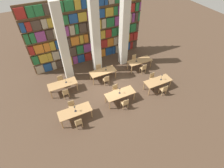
% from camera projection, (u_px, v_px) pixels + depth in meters
% --- Properties ---
extents(ground_plane, '(40.00, 40.00, 0.00)m').
position_uv_depth(ground_plane, '(111.00, 90.00, 13.20)').
color(ground_plane, '#4C3828').
extents(bookshelf_bank, '(9.71, 0.35, 5.50)m').
position_uv_depth(bookshelf_bank, '(88.00, 33.00, 14.22)').
color(bookshelf_bank, brown).
rests_on(bookshelf_bank, ground_plane).
extents(pillar_left, '(0.60, 0.60, 6.00)m').
position_uv_depth(pillar_left, '(63.00, 45.00, 12.17)').
color(pillar_left, silver).
rests_on(pillar_left, ground_plane).
extents(pillar_center, '(0.60, 0.60, 6.00)m').
position_uv_depth(pillar_center, '(95.00, 38.00, 12.93)').
color(pillar_center, silver).
rests_on(pillar_center, ground_plane).
extents(pillar_right, '(0.60, 0.60, 6.00)m').
position_uv_depth(pillar_right, '(124.00, 31.00, 13.69)').
color(pillar_right, silver).
rests_on(pillar_right, ground_plane).
extents(reading_table_0, '(2.06, 0.82, 0.78)m').
position_uv_depth(reading_table_0, '(75.00, 112.00, 10.82)').
color(reading_table_0, tan).
rests_on(reading_table_0, ground_plane).
extents(chair_0, '(0.42, 0.40, 0.89)m').
position_uv_depth(chair_0, '(79.00, 123.00, 10.50)').
color(chair_0, tan).
rests_on(chair_0, ground_plane).
extents(chair_1, '(0.42, 0.40, 0.89)m').
position_uv_depth(chair_1, '(72.00, 106.00, 11.40)').
color(chair_1, tan).
rests_on(chair_1, ground_plane).
extents(desk_lamp_0, '(0.14, 0.14, 0.47)m').
position_uv_depth(desk_lamp_0, '(75.00, 108.00, 10.54)').
color(desk_lamp_0, '#232328').
rests_on(desk_lamp_0, reading_table_0).
extents(reading_table_1, '(2.06, 0.82, 0.78)m').
position_uv_depth(reading_table_1, '(120.00, 94.00, 11.92)').
color(reading_table_1, tan).
rests_on(reading_table_1, ground_plane).
extents(chair_2, '(0.42, 0.40, 0.89)m').
position_uv_depth(chair_2, '(125.00, 103.00, 11.61)').
color(chair_2, tan).
rests_on(chair_2, ground_plane).
extents(chair_3, '(0.42, 0.40, 0.89)m').
position_uv_depth(chair_3, '(116.00, 90.00, 12.51)').
color(chair_3, tan).
rests_on(chair_3, ground_plane).
extents(desk_lamp_1, '(0.14, 0.14, 0.48)m').
position_uv_depth(desk_lamp_1, '(120.00, 90.00, 11.65)').
color(desk_lamp_1, '#232328').
rests_on(desk_lamp_1, reading_table_1).
extents(reading_table_2, '(2.06, 0.82, 0.78)m').
position_uv_depth(reading_table_2, '(158.00, 82.00, 12.83)').
color(reading_table_2, tan).
rests_on(reading_table_2, ground_plane).
extents(chair_4, '(0.42, 0.40, 0.89)m').
position_uv_depth(chair_4, '(164.00, 89.00, 12.54)').
color(chair_4, tan).
rests_on(chair_4, ground_plane).
extents(chair_5, '(0.42, 0.40, 0.89)m').
position_uv_depth(chair_5, '(153.00, 78.00, 13.44)').
color(chair_5, tan).
rests_on(chair_5, ground_plane).
extents(desk_lamp_2, '(0.14, 0.14, 0.50)m').
position_uv_depth(desk_lamp_2, '(162.00, 76.00, 12.63)').
color(desk_lamp_2, '#232328').
rests_on(desk_lamp_2, reading_table_2).
extents(reading_table_3, '(2.06, 0.82, 0.78)m').
position_uv_depth(reading_table_3, '(63.00, 85.00, 12.60)').
color(reading_table_3, tan).
rests_on(reading_table_3, ground_plane).
extents(chair_6, '(0.42, 0.40, 0.89)m').
position_uv_depth(chair_6, '(66.00, 93.00, 12.29)').
color(chair_6, tan).
rests_on(chair_6, ground_plane).
extents(chair_7, '(0.42, 0.40, 0.89)m').
position_uv_depth(chair_7, '(61.00, 81.00, 13.20)').
color(chair_7, tan).
rests_on(chair_7, ground_plane).
extents(desk_lamp_3, '(0.14, 0.14, 0.49)m').
position_uv_depth(desk_lamp_3, '(65.00, 79.00, 12.43)').
color(desk_lamp_3, '#232328').
rests_on(desk_lamp_3, reading_table_3).
extents(reading_table_4, '(2.06, 0.82, 0.78)m').
position_uv_depth(reading_table_4, '(103.00, 72.00, 13.63)').
color(reading_table_4, tan).
rests_on(reading_table_4, ground_plane).
extents(chair_8, '(0.42, 0.40, 0.89)m').
position_uv_depth(chair_8, '(106.00, 80.00, 13.31)').
color(chair_8, tan).
rests_on(chair_8, ground_plane).
extents(chair_9, '(0.42, 0.40, 0.89)m').
position_uv_depth(chair_9, '(99.00, 69.00, 14.21)').
color(chair_9, tan).
rests_on(chair_9, ground_plane).
extents(desk_lamp_4, '(0.14, 0.14, 0.42)m').
position_uv_depth(desk_lamp_4, '(106.00, 67.00, 13.49)').
color(desk_lamp_4, '#232328').
rests_on(desk_lamp_4, reading_table_4).
extents(reading_table_5, '(2.06, 0.82, 0.78)m').
position_uv_depth(reading_table_5, '(140.00, 61.00, 14.65)').
color(reading_table_5, tan).
rests_on(reading_table_5, ground_plane).
extents(chair_10, '(0.42, 0.40, 0.89)m').
position_uv_depth(chair_10, '(143.00, 68.00, 14.33)').
color(chair_10, tan).
rests_on(chair_10, ground_plane).
extents(chair_11, '(0.42, 0.40, 0.89)m').
position_uv_depth(chair_11, '(135.00, 59.00, 15.23)').
color(chair_11, tan).
rests_on(chair_11, ground_plane).
extents(desk_lamp_5, '(0.14, 0.14, 0.41)m').
position_uv_depth(desk_lamp_5, '(137.00, 59.00, 14.33)').
color(desk_lamp_5, '#232328').
rests_on(desk_lamp_5, reading_table_5).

